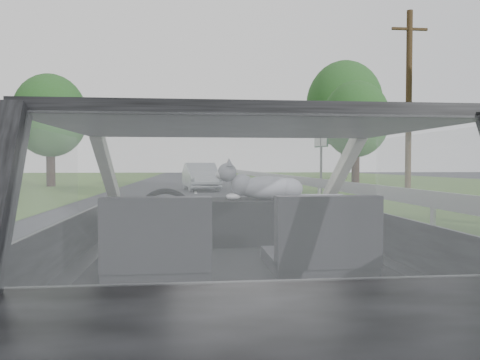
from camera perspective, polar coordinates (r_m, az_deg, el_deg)
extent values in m
cube|color=black|center=(2.60, -0.53, -9.45)|extent=(1.80, 4.00, 1.45)
cube|color=black|center=(3.20, -1.63, -5.06)|extent=(1.58, 0.45, 0.30)
cube|color=black|center=(2.28, -9.93, -7.13)|extent=(0.50, 0.72, 0.42)
cube|color=black|center=(2.37, 9.91, -6.81)|extent=(0.50, 0.72, 0.42)
torus|color=black|center=(2.89, -9.12, -4.43)|extent=(0.36, 0.36, 0.04)
ellipsoid|color=#9495A3|center=(3.17, 3.43, -0.77)|extent=(0.62, 0.21, 0.28)
cube|color=#9F9F9F|center=(13.36, 13.79, -0.98)|extent=(0.05, 90.00, 0.32)
imported|color=silver|center=(22.57, -4.82, 0.43)|extent=(2.05, 4.18, 1.32)
cube|color=#103F1E|center=(20.51, 9.86, 2.07)|extent=(0.38, 1.04, 2.62)
cylinder|color=#3A2814|center=(20.56, 19.88, 8.81)|extent=(0.32, 0.32, 7.50)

